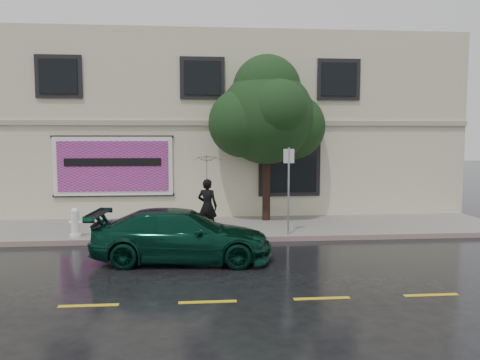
{
  "coord_description": "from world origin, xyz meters",
  "views": [
    {
      "loc": [
        -0.14,
        -12.09,
        3.13
      ],
      "look_at": [
        1.12,
        2.2,
        1.78
      ],
      "focal_mm": 35.0,
      "sensor_mm": 36.0,
      "label": 1
    }
  ],
  "objects": [
    {
      "name": "sidewalk",
      "position": [
        0.0,
        3.25,
        0.07
      ],
      "size": [
        20.0,
        3.5,
        0.15
      ],
      "primitive_type": "cube",
      "color": "gray",
      "rests_on": "ground"
    },
    {
      "name": "pedestrian",
      "position": [
        0.1,
        2.08,
        0.99
      ],
      "size": [
        0.72,
        0.59,
        1.68
      ],
      "primitive_type": "imported",
      "rotation": [
        0.0,
        0.0,
        2.79
      ],
      "color": "black",
      "rests_on": "sidewalk"
    },
    {
      "name": "umbrella",
      "position": [
        0.1,
        2.08,
        2.2
      ],
      "size": [
        1.27,
        1.27,
        0.74
      ],
      "primitive_type": "imported",
      "rotation": [
        0.0,
        0.0,
        0.34
      ],
      "color": "black",
      "rests_on": "pedestrian"
    },
    {
      "name": "building",
      "position": [
        0.0,
        9.0,
        3.5
      ],
      "size": [
        20.0,
        8.12,
        7.0
      ],
      "color": "beige",
      "rests_on": "ground"
    },
    {
      "name": "billboard",
      "position": [
        -3.2,
        4.92,
        2.05
      ],
      "size": [
        4.3,
        0.16,
        2.2
      ],
      "color": "white",
      "rests_on": "ground"
    },
    {
      "name": "sign_pole",
      "position": [
        2.54,
        1.7,
        1.73
      ],
      "size": [
        0.32,
        0.06,
        2.64
      ],
      "rotation": [
        0.0,
        0.0,
        -0.03
      ],
      "color": "#9C9FA4",
      "rests_on": "sidewalk"
    },
    {
      "name": "car",
      "position": [
        -0.58,
        -0.5,
        0.65
      ],
      "size": [
        4.62,
        2.36,
        1.3
      ],
      "primitive_type": "imported",
      "rotation": [
        0.0,
        0.0,
        1.48
      ],
      "color": "#083223",
      "rests_on": "ground"
    },
    {
      "name": "curb",
      "position": [
        0.0,
        1.5,
        0.07
      ],
      "size": [
        20.0,
        0.18,
        0.16
      ],
      "primitive_type": "cube",
      "color": "gray",
      "rests_on": "ground"
    },
    {
      "name": "fire_hydrant",
      "position": [
        -3.81,
        1.94,
        0.57
      ],
      "size": [
        0.36,
        0.33,
        0.87
      ],
      "rotation": [
        0.0,
        0.0,
        0.16
      ],
      "color": "white",
      "rests_on": "sidewalk"
    },
    {
      "name": "road_marking",
      "position": [
        0.0,
        -3.5,
        0.01
      ],
      "size": [
        19.0,
        0.12,
        0.01
      ],
      "primitive_type": "cube",
      "color": "gold",
      "rests_on": "ground"
    },
    {
      "name": "street_tree",
      "position": [
        2.23,
        4.2,
        3.77
      ],
      "size": [
        3.29,
        3.29,
        5.28
      ],
      "color": "#321C16",
      "rests_on": "sidewalk"
    },
    {
      "name": "ground",
      "position": [
        0.0,
        0.0,
        0.0
      ],
      "size": [
        90.0,
        90.0,
        0.0
      ],
      "primitive_type": "plane",
      "color": "black",
      "rests_on": "ground"
    }
  ]
}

